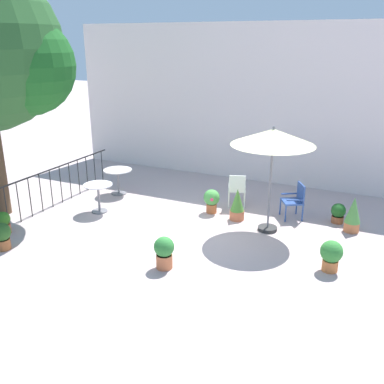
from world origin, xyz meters
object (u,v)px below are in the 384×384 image
at_px(potted_plant_2, 164,251).
at_px(potted_plant_6, 3,222).
at_px(potted_plant_7, 331,254).
at_px(patio_umbrella_0, 273,138).
at_px(potted_plant_0, 237,205).
at_px(potted_plant_5, 353,215).
at_px(potted_plant_4, 338,213).
at_px(cafe_table_1, 118,177).
at_px(cafe_table_0, 98,193).
at_px(patio_chair_0, 295,198).
at_px(potted_plant_3, 2,235).
at_px(patio_chair_1, 237,188).
at_px(potted_plant_1, 212,200).

bearing_deg(potted_plant_2, potted_plant_6, -177.81).
height_order(potted_plant_6, potted_plant_7, potted_plant_7).
bearing_deg(patio_umbrella_0, potted_plant_2, -117.49).
distance_m(patio_umbrella_0, potted_plant_0, 1.97).
height_order(potted_plant_5, potted_plant_7, potted_plant_5).
relative_size(patio_umbrella_0, potted_plant_2, 3.76).
height_order(patio_umbrella_0, potted_plant_6, patio_umbrella_0).
xyz_separation_m(potted_plant_4, potted_plant_5, (0.36, -0.39, 0.16)).
bearing_deg(potted_plant_7, cafe_table_1, 162.26).
bearing_deg(cafe_table_1, potted_plant_5, 0.90).
bearing_deg(potted_plant_2, cafe_table_0, 147.49).
xyz_separation_m(patio_chair_0, potted_plant_7, (1.18, -2.29, -0.16)).
bearing_deg(cafe_table_1, potted_plant_2, -44.82).
xyz_separation_m(potted_plant_0, potted_plant_2, (-0.46, -2.82, -0.03)).
height_order(cafe_table_0, potted_plant_0, potted_plant_0).
height_order(potted_plant_4, potted_plant_6, potted_plant_6).
distance_m(cafe_table_0, cafe_table_1, 1.39).
distance_m(patio_chair_0, potted_plant_3, 6.65).
bearing_deg(potted_plant_6, patio_umbrella_0, 26.69).
bearing_deg(potted_plant_3, patio_chair_1, 50.78).
relative_size(cafe_table_1, potted_plant_6, 1.53).
relative_size(patio_chair_0, potted_plant_2, 1.36).
bearing_deg(cafe_table_0, patio_chair_1, 31.11).
bearing_deg(potted_plant_1, cafe_table_0, -156.18).
bearing_deg(potted_plant_7, potted_plant_2, -156.96).
bearing_deg(potted_plant_0, cafe_table_0, -163.24).
distance_m(patio_chair_0, patio_chair_1, 1.54).
distance_m(cafe_table_1, potted_plant_2, 4.49).
bearing_deg(patio_umbrella_0, potted_plant_0, 160.59).
height_order(cafe_table_1, potted_plant_1, cafe_table_1).
bearing_deg(potted_plant_5, cafe_table_1, -179.10).
bearing_deg(potted_plant_3, potted_plant_7, 17.31).
xyz_separation_m(potted_plant_2, potted_plant_3, (-3.41, -0.73, -0.03)).
bearing_deg(potted_plant_2, potted_plant_7, 23.04).
height_order(potted_plant_4, potted_plant_7, potted_plant_7).
distance_m(cafe_table_0, potted_plant_3, 2.62).
bearing_deg(potted_plant_5, cafe_table_0, -166.26).
bearing_deg(patio_chair_0, potted_plant_0, -150.38).
relative_size(patio_chair_1, potted_plant_1, 1.45).
bearing_deg(cafe_table_0, potted_plant_3, -102.23).
distance_m(potted_plant_2, potted_plant_4, 4.54).
height_order(patio_chair_0, potted_plant_0, patio_chair_0).
height_order(potted_plant_3, potted_plant_4, potted_plant_3).
bearing_deg(potted_plant_6, patio_chair_0, 32.78).
bearing_deg(patio_chair_0, potted_plant_6, -147.22).
xyz_separation_m(patio_chair_0, potted_plant_0, (-1.23, -0.70, -0.12)).
xyz_separation_m(potted_plant_3, potted_plant_4, (6.11, 4.39, -0.07)).
bearing_deg(potted_plant_5, potted_plant_7, -94.92).
distance_m(cafe_table_0, potted_plant_7, 5.77).
xyz_separation_m(potted_plant_0, potted_plant_3, (-3.87, -3.55, -0.06)).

